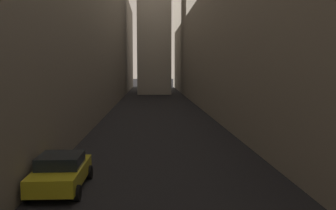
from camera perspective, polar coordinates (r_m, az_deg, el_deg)
ground_plane at (r=43.25m, az=-1.82°, el=-0.80°), size 264.00×264.00×0.00m
building_block_left at (r=46.98m, az=-18.81°, el=11.63°), size 15.76×108.00×19.97m
building_block_right at (r=47.52m, az=14.55°, el=13.92°), size 15.14×108.00×23.66m
parked_car_left_third at (r=15.64m, az=-16.61°, el=-10.07°), size 2.07×4.01×1.46m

